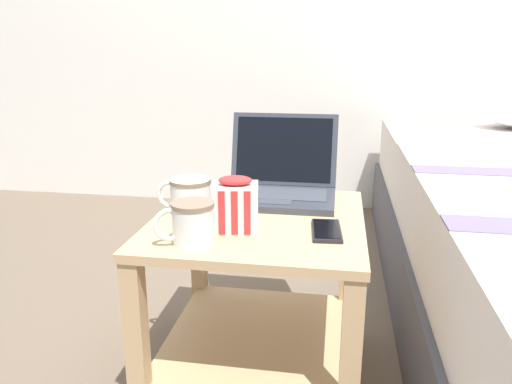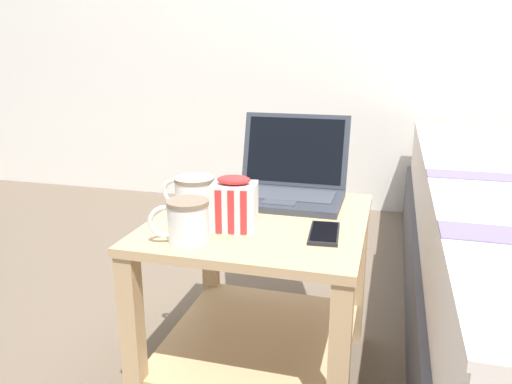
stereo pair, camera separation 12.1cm
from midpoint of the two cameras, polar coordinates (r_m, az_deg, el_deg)
ground_plane at (r=1.49m, az=2.94°, el=-20.16°), size 8.00×8.00×0.00m
bedside_table at (r=1.33m, az=3.12°, el=-9.73°), size 0.53×0.57×0.47m
laptop at (r=1.43m, az=6.10°, el=1.07°), size 0.32×0.29×0.23m
mug_front_left at (r=1.31m, az=-4.51°, el=-0.08°), size 0.15×0.11×0.09m
mug_front_right at (r=1.11m, az=-4.85°, el=-3.10°), size 0.13×0.09×0.09m
snack_bag at (r=1.18m, az=0.39°, el=-1.44°), size 0.12×0.11×0.13m
cell_phone at (r=1.17m, az=10.76°, el=-4.68°), size 0.08×0.15×0.01m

